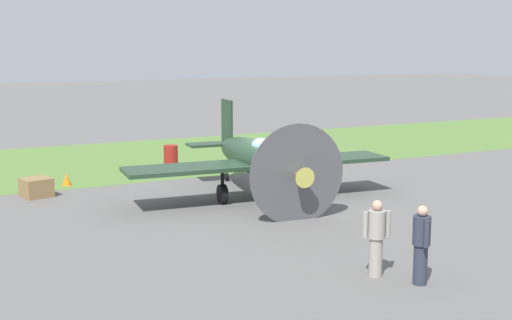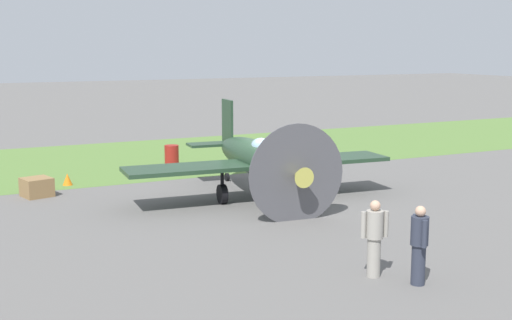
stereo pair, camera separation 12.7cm
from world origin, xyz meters
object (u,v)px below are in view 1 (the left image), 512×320
(ground_crew_chief, at_px, (421,243))
(ground_crew_mechanic, at_px, (376,236))
(runway_marker_cone, at_px, (67,180))
(airplane_lead, at_px, (258,159))
(supply_crate, at_px, (36,187))
(fuel_drum, at_px, (171,156))

(ground_crew_chief, bearing_deg, ground_crew_mechanic, -129.11)
(ground_crew_mechanic, bearing_deg, runway_marker_cone, -54.44)
(airplane_lead, relative_size, ground_crew_chief, 5.26)
(ground_crew_mechanic, bearing_deg, supply_crate, -46.99)
(ground_crew_mechanic, relative_size, runway_marker_cone, 3.93)
(fuel_drum, height_order, runway_marker_cone, fuel_drum)
(fuel_drum, bearing_deg, airplane_lead, 94.76)
(airplane_lead, xyz_separation_m, fuel_drum, (0.59, -7.07, -0.90))
(fuel_drum, relative_size, runway_marker_cone, 2.05)
(airplane_lead, bearing_deg, fuel_drum, -80.63)
(airplane_lead, distance_m, ground_crew_mechanic, 8.19)
(airplane_lead, xyz_separation_m, runway_marker_cone, (5.34, -5.00, -1.13))
(ground_crew_mechanic, bearing_deg, ground_crew_chief, 141.32)
(supply_crate, xyz_separation_m, runway_marker_cone, (-1.29, -1.45, -0.10))
(ground_crew_chief, bearing_deg, runway_marker_cone, -143.81)
(fuel_drum, distance_m, runway_marker_cone, 5.19)
(ground_crew_mechanic, xyz_separation_m, fuel_drum, (-0.54, -15.17, -0.46))
(runway_marker_cone, bearing_deg, supply_crate, 48.38)
(airplane_lead, height_order, ground_crew_chief, airplane_lead)
(ground_crew_chief, height_order, runway_marker_cone, ground_crew_chief)
(ground_crew_chief, height_order, ground_crew_mechanic, same)
(ground_crew_mechanic, distance_m, runway_marker_cone, 13.77)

